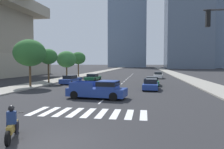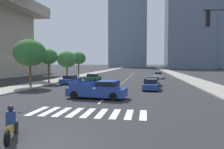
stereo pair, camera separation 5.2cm
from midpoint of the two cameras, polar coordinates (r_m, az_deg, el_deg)
The scene contains 18 objects.
ground_plane at distance 9.22m, azimuth -16.13°, elevation -17.89°, with size 800.00×800.00×0.00m, color #28282B.
sidewalk_east at distance 38.93m, azimuth 21.97°, elevation -1.84°, with size 4.00×260.00×0.15m, color gray.
sidewalk_west at distance 41.24m, azimuth -14.24°, elevation -1.45°, with size 4.00×260.00×0.15m, color gray.
crosswalk_near at distance 14.25m, azimuth -6.45°, elevation -10.23°, with size 7.65×2.73×0.01m.
lane_divider_center at distance 41.66m, azimuth 3.80°, elevation -1.41°, with size 0.14×50.00×0.01m.
motorcycle_lead at distance 10.33m, azimuth -25.50°, elevation -12.38°, with size 1.08×2.08×1.49m.
pickup_truck at distance 19.62m, azimuth -3.44°, elevation -4.14°, with size 5.64×2.68×1.67m.
sedan_white_0 at distance 46.23m, azimuth 12.36°, elevation -0.25°, with size 2.14×4.59×1.38m.
sedan_blue_1 at distance 26.66m, azimuth 10.30°, elevation -2.71°, with size 2.02×4.62×1.32m.
sedan_green_2 at distance 40.34m, azimuth -5.22°, elevation -0.76°, with size 2.31×4.70×1.24m.
sedan_green_3 at distance 31.83m, azimuth 10.74°, elevation -1.83°, with size 1.99×4.47×1.25m.
sedan_blue_4 at distance 34.18m, azimuth -11.16°, elevation -1.41°, with size 2.21×4.88×1.37m.
street_tree_nearest at distance 30.59m, azimuth -21.40°, elevation 5.46°, with size 4.24×4.24×6.31m.
street_tree_second at distance 35.46m, azimuth -16.87°, elevation 4.62°, with size 2.88×2.88×5.40m.
street_tree_third at distance 42.76m, azimuth -12.21°, elevation 4.03°, with size 3.82×3.82×5.51m.
street_tree_fourth at distance 49.76m, azimuth -9.13°, elevation 4.37°, with size 3.36×3.36×5.71m.
office_tower_left_skyline at distance 177.65m, azimuth 4.42°, elevation 17.84°, with size 28.90×26.56×109.51m.
office_tower_center_skyline at distance 141.53m, azimuth 19.74°, elevation 16.40°, with size 25.53×23.75×73.53m.
Camera 1 is at (3.66, -7.79, 3.29)m, focal length 33.83 mm.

